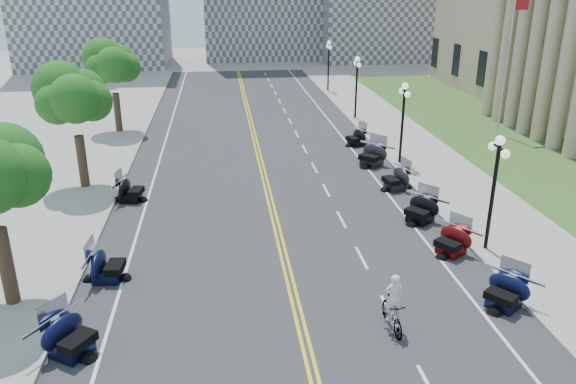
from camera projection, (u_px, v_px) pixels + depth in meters
name	position (u px, v px, depth m)	size (l,w,h in m)	color
ground	(299.00, 317.00, 19.32)	(160.00, 160.00, 0.00)	gray
road	(272.00, 207.00, 28.59)	(16.00, 90.00, 0.01)	#333335
centerline_yellow_a	(269.00, 207.00, 28.57)	(0.12, 90.00, 0.00)	yellow
centerline_yellow_b	(274.00, 207.00, 28.60)	(0.12, 90.00, 0.00)	yellow
edge_line_north	(393.00, 201.00, 29.31)	(0.12, 90.00, 0.00)	white
edge_line_south	(144.00, 213.00, 27.86)	(0.12, 90.00, 0.00)	white
lane_dash_6	(389.00, 310.00, 19.67)	(0.12, 2.00, 0.00)	white
lane_dash_7	(362.00, 258.00, 23.38)	(0.12, 2.00, 0.00)	white
lane_dash_8	(341.00, 219.00, 27.09)	(0.12, 2.00, 0.00)	white
lane_dash_9	(326.00, 190.00, 30.80)	(0.12, 2.00, 0.00)	white
lane_dash_10	(314.00, 167.00, 34.51)	(0.12, 2.00, 0.00)	white
lane_dash_11	(305.00, 149.00, 38.22)	(0.12, 2.00, 0.00)	white
lane_dash_12	(297.00, 134.00, 41.92)	(0.12, 2.00, 0.00)	white
lane_dash_13	(290.00, 121.00, 45.63)	(0.12, 2.00, 0.00)	white
lane_dash_14	(284.00, 110.00, 49.34)	(0.12, 2.00, 0.00)	white
lane_dash_15	(280.00, 101.00, 53.05)	(0.12, 2.00, 0.00)	white
lane_dash_16	(275.00, 93.00, 56.76)	(0.12, 2.00, 0.00)	white
lane_dash_17	(272.00, 86.00, 60.46)	(0.12, 2.00, 0.00)	white
lane_dash_18	(268.00, 80.00, 64.17)	(0.12, 2.00, 0.00)	white
lane_dash_19	(265.00, 74.00, 67.88)	(0.12, 2.00, 0.00)	white
sidewalk_north	(469.00, 197.00, 29.75)	(5.00, 90.00, 0.15)	#9E9991
sidewalk_south	(58.00, 215.00, 27.37)	(5.00, 90.00, 0.15)	#9E9991
lawn	(518.00, 150.00, 37.96)	(9.00, 60.00, 0.10)	#356023
street_lamp_2	(493.00, 194.00, 23.07)	(0.50, 1.20, 4.90)	black
street_lamp_3	(402.00, 124.00, 34.19)	(0.50, 1.20, 4.90)	black
street_lamp_4	(356.00, 88.00, 45.32)	(0.50, 1.20, 4.90)	black
street_lamp_5	(328.00, 66.00, 56.44)	(0.50, 1.20, 4.90)	black
flagpole	(506.00, 67.00, 39.96)	(1.10, 0.20, 10.00)	silver
tree_3	(74.00, 103.00, 29.47)	(4.80, 4.80, 9.20)	#235619
tree_4	(113.00, 69.00, 40.59)	(4.80, 4.80, 9.20)	#235619
motorcycle_n_5	(505.00, 290.00, 19.68)	(1.92, 1.92, 1.35)	black
motorcycle_n_6	(452.00, 240.00, 23.51)	(1.90, 1.90, 1.33)	#590A0C
motorcycle_n_7	(421.00, 208.00, 26.61)	(2.00, 2.00, 1.40)	black
motorcycle_n_8	(396.00, 178.00, 30.70)	(1.99, 1.99, 1.39)	black
motorcycle_n_9	(372.00, 154.00, 34.59)	(2.17, 2.17, 1.52)	black
motorcycle_n_10	(356.00, 137.00, 38.82)	(1.80, 1.80, 1.26)	black
motorcycle_s_5	(70.00, 335.00, 17.18)	(2.03, 2.03, 1.42)	black
motorcycle_s_6	(106.00, 264.00, 21.46)	(1.96, 1.96, 1.37)	black
motorcycle_s_8	(130.00, 189.00, 29.13)	(1.93, 1.93, 1.35)	black
bicycle	(392.00, 315.00, 18.46)	(0.53, 1.87, 1.12)	#A51414
cyclist_rider	(395.00, 277.00, 17.95)	(0.62, 0.41, 1.70)	white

